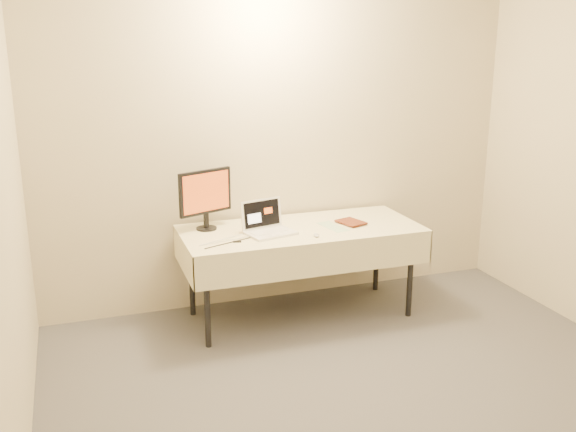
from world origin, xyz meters
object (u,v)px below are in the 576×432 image
object	(u,v)px
table	(301,235)
book	(344,212)
monitor	(205,195)
laptop	(267,225)

from	to	relation	value
table	book	bearing A→B (deg)	-8.57
monitor	book	distance (m)	1.08
table	monitor	size ratio (longest dim) A/B	3.99
table	monitor	xyz separation A→B (m)	(-0.70, 0.20, 0.33)
laptop	book	world-z (taller)	laptop
table	book	world-z (taller)	book
laptop	monitor	distance (m)	0.52
table	laptop	distance (m)	0.31
monitor	laptop	bearing A→B (deg)	-51.27
laptop	monitor	world-z (taller)	monitor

